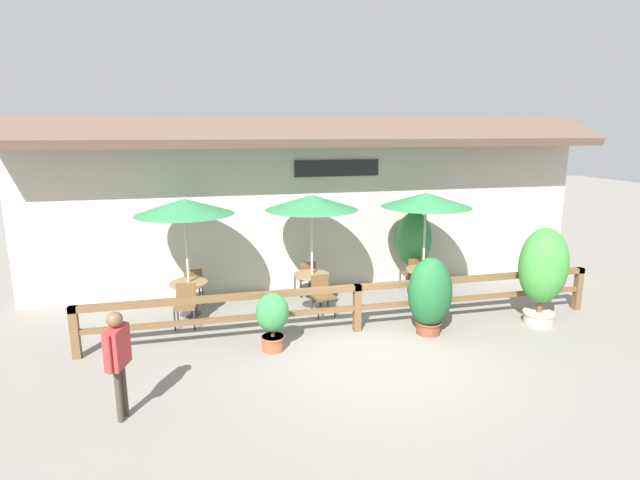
# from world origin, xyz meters

# --- Properties ---
(ground_plane) EXTENTS (60.00, 60.00, 0.00)m
(ground_plane) POSITION_xyz_m (0.00, 0.00, 0.00)
(ground_plane) COLOR gray
(building_facade) EXTENTS (14.28, 1.49, 4.23)m
(building_facade) POSITION_xyz_m (0.00, 4.10, 2.16)
(building_facade) COLOR #BCB7A8
(building_facade) RESTS_ON ground
(patio_railing) EXTENTS (10.40, 0.14, 0.95)m
(patio_railing) POSITION_xyz_m (0.00, 1.05, 0.70)
(patio_railing) COLOR brown
(patio_railing) RESTS_ON ground
(patio_umbrella_near) EXTENTS (2.05, 2.05, 2.56)m
(patio_umbrella_near) POSITION_xyz_m (-3.22, 2.77, 2.35)
(patio_umbrella_near) COLOR #B7B2A8
(patio_umbrella_near) RESTS_ON ground
(dining_table_near) EXTENTS (0.80, 0.80, 0.73)m
(dining_table_near) POSITION_xyz_m (-3.22, 2.77, 0.58)
(dining_table_near) COLOR olive
(dining_table_near) RESTS_ON ground
(chair_near_streetside) EXTENTS (0.47, 0.47, 0.86)m
(chair_near_streetside) POSITION_xyz_m (-3.29, 2.14, 0.48)
(chair_near_streetside) COLOR brown
(chair_near_streetside) RESTS_ON ground
(chair_near_wallside) EXTENTS (0.49, 0.49, 0.86)m
(chair_near_wallside) POSITION_xyz_m (-3.15, 3.41, 0.48)
(chair_near_wallside) COLOR brown
(chair_near_wallside) RESTS_ON ground
(patio_umbrella_middle) EXTENTS (2.05, 2.05, 2.56)m
(patio_umbrella_middle) POSITION_xyz_m (-0.52, 2.75, 2.35)
(patio_umbrella_middle) COLOR #B7B2A8
(patio_umbrella_middle) RESTS_ON ground
(dining_table_middle) EXTENTS (0.80, 0.80, 0.73)m
(dining_table_middle) POSITION_xyz_m (-0.52, 2.75, 0.58)
(dining_table_middle) COLOR olive
(dining_table_middle) RESTS_ON ground
(chair_middle_streetside) EXTENTS (0.48, 0.48, 0.86)m
(chair_middle_streetside) POSITION_xyz_m (-0.45, 2.08, 0.48)
(chair_middle_streetside) COLOR brown
(chair_middle_streetside) RESTS_ON ground
(chair_middle_wallside) EXTENTS (0.49, 0.49, 0.86)m
(chair_middle_wallside) POSITION_xyz_m (-0.51, 3.43, 0.48)
(chair_middle_wallside) COLOR brown
(chair_middle_wallside) RESTS_ON ground
(patio_umbrella_far) EXTENTS (2.05, 2.05, 2.56)m
(patio_umbrella_far) POSITION_xyz_m (2.10, 2.53, 2.35)
(patio_umbrella_far) COLOR #B7B2A8
(patio_umbrella_far) RESTS_ON ground
(dining_table_far) EXTENTS (0.80, 0.80, 0.73)m
(dining_table_far) POSITION_xyz_m (2.10, 2.53, 0.58)
(dining_table_far) COLOR olive
(dining_table_far) RESTS_ON ground
(chair_far_streetside) EXTENTS (0.51, 0.51, 0.86)m
(chair_far_streetside) POSITION_xyz_m (2.08, 1.91, 0.48)
(chair_far_streetside) COLOR brown
(chair_far_streetside) RESTS_ON ground
(chair_far_wallside) EXTENTS (0.47, 0.47, 0.86)m
(chair_far_wallside) POSITION_xyz_m (2.12, 3.15, 0.48)
(chair_far_wallside) COLOR brown
(chair_far_wallside) RESTS_ON ground
(potted_plant_entrance_palm) EXTENTS (0.86, 0.77, 1.53)m
(potted_plant_entrance_palm) POSITION_xyz_m (1.32, 0.59, 0.79)
(potted_plant_entrance_palm) COLOR brown
(potted_plant_entrance_palm) RESTS_ON ground
(potted_plant_small_flowering) EXTENTS (0.59, 0.53, 1.08)m
(potted_plant_small_flowering) POSITION_xyz_m (-1.75, 0.56, 0.61)
(potted_plant_small_flowering) COLOR #9E4C33
(potted_plant_small_flowering) RESTS_ON ground
(potted_plant_tall_tropical) EXTENTS (0.98, 0.89, 2.01)m
(potted_plant_tall_tropical) POSITION_xyz_m (3.75, 0.51, 1.16)
(potted_plant_tall_tropical) COLOR #B7AD99
(potted_plant_tall_tropical) RESTS_ON ground
(potted_plant_broad_leaf) EXTENTS (0.90, 0.81, 1.93)m
(potted_plant_broad_leaf) POSITION_xyz_m (2.31, 3.55, 1.17)
(potted_plant_broad_leaf) COLOR brown
(potted_plant_broad_leaf) RESTS_ON ground
(pedestrian) EXTENTS (0.31, 0.53, 1.56)m
(pedestrian) POSITION_xyz_m (-4.10, -1.13, 1.00)
(pedestrian) COLOR #42382D
(pedestrian) RESTS_ON ground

